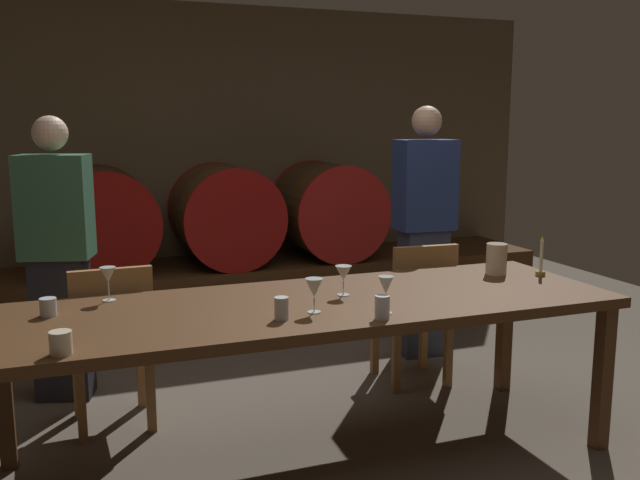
{
  "coord_description": "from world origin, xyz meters",
  "views": [
    {
      "loc": [
        -1.23,
        -2.92,
        1.59
      ],
      "look_at": [
        -0.03,
        0.28,
        1.0
      ],
      "focal_mm": 38.81,
      "sensor_mm": 36.0,
      "label": 1
    }
  ],
  "objects": [
    {
      "name": "candle_center",
      "position": [
        1.15,
        0.06,
        0.83
      ],
      "size": [
        0.05,
        0.05,
        0.22
      ],
      "color": "olive",
      "rests_on": "dining_table"
    },
    {
      "name": "barrel_shelf",
      "position": [
        0.0,
        2.64,
        0.21
      ],
      "size": [
        5.52,
        0.9,
        0.42
      ],
      "primitive_type": "cube",
      "color": "#4C2D16",
      "rests_on": "ground"
    },
    {
      "name": "chair_right",
      "position": [
        0.73,
        0.65,
        0.49
      ],
      "size": [
        0.42,
        0.42,
        0.88
      ],
      "rotation": [
        0.0,
        0.0,
        3.09
      ],
      "color": "olive",
      "rests_on": "ground"
    },
    {
      "name": "chair_left",
      "position": [
        -1.04,
        0.64,
        0.49
      ],
      "size": [
        0.41,
        0.41,
        0.88
      ],
      "rotation": [
        0.0,
        0.0,
        3.18
      ],
      "color": "olive",
      "rests_on": "ground"
    },
    {
      "name": "wine_barrel_center",
      "position": [
        0.02,
        2.64,
        0.83
      ],
      "size": [
        0.82,
        0.84,
        0.82
      ],
      "color": "brown",
      "rests_on": "barrel_shelf"
    },
    {
      "name": "ground_plane",
      "position": [
        0.0,
        0.0,
        0.0
      ],
      "size": [
        7.97,
        7.97,
        0.0
      ],
      "primitive_type": "plane",
      "color": "brown"
    },
    {
      "name": "dining_table",
      "position": [
        -0.18,
        -0.01,
        0.71
      ],
      "size": [
        2.87,
        0.92,
        0.77
      ],
      "color": "#4C2D16",
      "rests_on": "ground"
    },
    {
      "name": "cup_center_left",
      "position": [
        -1.27,
        -0.38,
        0.81
      ],
      "size": [
        0.08,
        0.08,
        0.08
      ],
      "primitive_type": "cylinder",
      "color": "beige",
      "rests_on": "dining_table"
    },
    {
      "name": "pitcher",
      "position": [
        0.95,
        0.18,
        0.85
      ],
      "size": [
        0.11,
        0.11,
        0.17
      ],
      "color": "beige",
      "rests_on": "dining_table"
    },
    {
      "name": "wine_glass_far_right",
      "position": [
        0.05,
        -0.31,
        0.89
      ],
      "size": [
        0.07,
        0.07,
        0.16
      ],
      "color": "silver",
      "rests_on": "dining_table"
    },
    {
      "name": "wine_glass_center_right",
      "position": [
        -0.0,
        0.05,
        0.88
      ],
      "size": [
        0.08,
        0.08,
        0.14
      ],
      "color": "white",
      "rests_on": "dining_table"
    },
    {
      "name": "guest_left",
      "position": [
        -1.27,
        1.19,
        0.83
      ],
      "size": [
        0.43,
        0.33,
        1.62
      ],
      "rotation": [
        0.0,
        0.0,
        2.87
      ],
      "color": "black",
      "rests_on": "ground"
    },
    {
      "name": "wine_glass_far_left",
      "position": [
        -1.06,
        0.33,
        0.89
      ],
      "size": [
        0.07,
        0.07,
        0.16
      ],
      "color": "silver",
      "rests_on": "dining_table"
    },
    {
      "name": "cup_center_right",
      "position": [
        -0.4,
        -0.24,
        0.82
      ],
      "size": [
        0.06,
        0.06,
        0.1
      ],
      "primitive_type": "cylinder",
      "color": "silver",
      "rests_on": "dining_table"
    },
    {
      "name": "wine_glass_center_left",
      "position": [
        -0.23,
        -0.19,
        0.88
      ],
      "size": [
        0.08,
        0.08,
        0.15
      ],
      "color": "silver",
      "rests_on": "dining_table"
    },
    {
      "name": "back_wall",
      "position": [
        0.0,
        3.19,
        1.29
      ],
      "size": [
        6.13,
        0.24,
        2.57
      ],
      "primitive_type": "cube",
      "color": "brown",
      "rests_on": "ground"
    },
    {
      "name": "guest_right",
      "position": [
        1.03,
        1.13,
        0.87
      ],
      "size": [
        0.39,
        0.26,
        1.69
      ],
      "rotation": [
        0.0,
        0.0,
        3.09
      ],
      "color": "#33384C",
      "rests_on": "ground"
    },
    {
      "name": "cup_far_left",
      "position": [
        -1.31,
        0.16,
        0.81
      ],
      "size": [
        0.07,
        0.07,
        0.08
      ],
      "primitive_type": "cylinder",
      "color": "silver",
      "rests_on": "dining_table"
    },
    {
      "name": "wine_barrel_right",
      "position": [
        0.92,
        2.64,
        0.83
      ],
      "size": [
        0.82,
        0.84,
        0.82
      ],
      "color": "#513319",
      "rests_on": "barrel_shelf"
    },
    {
      "name": "cup_far_right",
      "position": [
        -0.0,
        -0.38,
        0.82
      ],
      "size": [
        0.06,
        0.06,
        0.1
      ],
      "primitive_type": "cylinder",
      "color": "silver",
      "rests_on": "dining_table"
    },
    {
      "name": "wine_barrel_left",
      "position": [
        -0.96,
        2.64,
        0.83
      ],
      "size": [
        0.82,
        0.84,
        0.82
      ],
      "color": "#513319",
      "rests_on": "barrel_shelf"
    }
  ]
}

